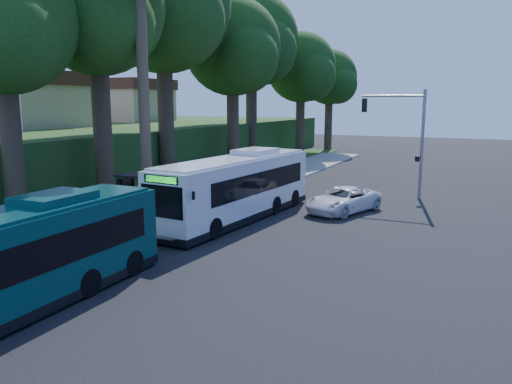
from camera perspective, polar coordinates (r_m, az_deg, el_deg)
The scene contains 18 objects.
ground at distance 25.77m, azimuth 4.64°, elevation -3.74°, with size 140.00×140.00×0.00m, color black.
sidewalk at distance 29.03m, azimuth -9.00°, elevation -2.12°, with size 4.50×70.00×0.12m, color gray.
red_curb at distance 24.55m, azimuth -9.74°, elevation -4.41°, with size 0.25×30.00×0.13m, color maroon.
grass_verge at distance 36.29m, azimuth -12.08°, elevation 0.21°, with size 8.00×70.00×0.06m, color #234719.
bus_shelter at distance 26.40m, azimuth -12.48°, elevation 0.39°, with size 3.20×1.51×2.55m.
stop_sign_pole at distance 23.56m, azimuth -12.07°, elevation -0.08°, with size 0.35×0.06×3.17m.
traffic_signal_pole at distance 33.87m, azimuth 16.82°, elevation 6.79°, with size 4.10×0.30×7.00m.
hillside_backdrop at distance 52.17m, azimuth -17.23°, elevation 5.65°, with size 24.00×60.00×8.80m.
tree_0 at distance 31.90m, azimuth -17.67°, elevation 18.79°, with size 8.40×8.00×15.70m.
tree_1 at distance 38.93m, azimuth -10.49°, elevation 19.72°, with size 10.50×10.00×18.26m.
tree_2 at distance 44.68m, azimuth -2.61°, elevation 15.72°, with size 8.82×8.40×15.12m.
tree_3 at distance 52.84m, azimuth -0.43°, elevation 16.52°, with size 10.08×9.60×17.28m.
tree_4 at distance 59.07m, azimuth 5.25°, elevation 13.62°, with size 8.40×8.00×14.14m.
tree_5 at distance 66.31m, azimuth 8.46°, elevation 12.53°, with size 7.35×7.00×12.86m.
tree_6 at distance 27.95m, azimuth -26.97°, elevation 16.36°, with size 7.56×7.20×13.74m.
white_bus at distance 26.64m, azimuth -2.09°, elevation 0.64°, with size 3.60×12.34×3.63m.
teal_bus at distance 16.42m, azimuth -26.14°, elevation -7.05°, with size 2.46×11.21×3.34m.
pickup at distance 28.91m, azimuth 9.93°, elevation -0.89°, with size 2.34×5.08×1.41m, color white.
Camera 1 is at (8.64, -23.47, 6.22)m, focal length 35.00 mm.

